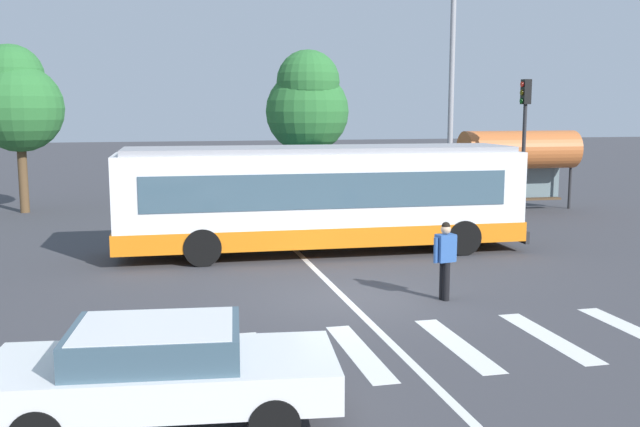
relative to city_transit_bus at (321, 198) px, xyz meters
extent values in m
plane|color=#3D3D42|center=(-0.48, -5.19, -1.59)|extent=(160.00, 160.00, 0.00)
cylinder|color=black|center=(3.91, 1.05, -1.09)|extent=(1.01, 0.33, 1.00)
cylinder|color=black|center=(3.83, -1.29, -1.09)|extent=(1.01, 0.33, 1.00)
cylinder|color=black|center=(-3.41, 1.28, -1.09)|extent=(1.01, 0.33, 1.00)
cylinder|color=black|center=(-3.48, -1.07, -1.09)|extent=(1.01, 0.33, 1.00)
cube|color=white|center=(-0.02, 0.00, 0.04)|extent=(11.50, 2.90, 2.55)
cube|color=orange|center=(-0.02, 0.00, -0.96)|extent=(11.62, 2.93, 0.55)
cube|color=#3D5666|center=(-0.02, 0.00, 0.34)|extent=(10.14, 2.91, 0.96)
cube|color=#3D5666|center=(5.70, -0.17, 0.24)|extent=(0.11, 2.24, 1.63)
cube|color=black|center=(5.70, -0.17, 1.13)|extent=(0.12, 1.94, 0.28)
cube|color=#99999E|center=(-0.02, 0.00, 1.39)|extent=(11.04, 2.68, 0.16)
cube|color=#28282B|center=(5.81, -0.18, -1.16)|extent=(0.20, 2.55, 0.36)
cylinder|color=black|center=(1.39, -5.65, -1.16)|extent=(0.16, 0.16, 0.85)
cylinder|color=black|center=(1.41, -5.76, -1.16)|extent=(0.16, 0.16, 0.85)
cube|color=#2D569E|center=(1.40, -5.70, -0.44)|extent=(0.44, 0.33, 0.60)
cylinder|color=#2D569E|center=(1.16, -5.75, -0.47)|extent=(0.10, 0.10, 0.55)
cylinder|color=#2D569E|center=(1.64, -5.66, -0.47)|extent=(0.10, 0.10, 0.55)
sphere|color=tan|center=(1.40, -5.70, -0.03)|extent=(0.22, 0.22, 0.22)
sphere|color=black|center=(1.40, -5.70, 0.04)|extent=(0.19, 0.19, 0.19)
cylinder|color=black|center=(-3.16, -9.98, -1.27)|extent=(0.66, 0.27, 0.64)
cylinder|color=black|center=(-3.34, -11.65, -1.27)|extent=(0.66, 0.27, 0.64)
cylinder|color=black|center=(-5.93, -9.67, -1.27)|extent=(0.66, 0.27, 0.64)
cube|color=white|center=(-4.64, -10.66, -0.95)|extent=(4.67, 2.31, 0.52)
cube|color=#3D5666|center=(-4.73, -10.65, -0.47)|extent=(2.32, 1.83, 0.44)
cube|color=white|center=(-4.73, -10.65, -0.28)|extent=(2.14, 1.74, 0.09)
cylinder|color=black|center=(-4.10, 13.28, -1.27)|extent=(0.25, 0.65, 0.64)
cylinder|color=black|center=(-2.43, 13.14, -1.27)|extent=(0.25, 0.65, 0.64)
cylinder|color=black|center=(-4.33, 10.50, -1.27)|extent=(0.25, 0.65, 0.64)
cylinder|color=black|center=(-2.66, 10.36, -1.27)|extent=(0.25, 0.65, 0.64)
cube|color=#C6B793|center=(-3.38, 11.82, -0.95)|extent=(2.18, 4.63, 0.52)
cube|color=#3D5666|center=(-3.39, 11.73, -0.47)|extent=(1.77, 2.28, 0.44)
cube|color=#C6B793|center=(-3.39, 11.73, -0.28)|extent=(1.68, 2.10, 0.09)
cylinder|color=black|center=(-1.45, 13.26, -1.27)|extent=(0.26, 0.66, 0.64)
cylinder|color=black|center=(0.21, 13.10, -1.27)|extent=(0.26, 0.66, 0.64)
cylinder|color=black|center=(-1.72, 10.48, -1.27)|extent=(0.26, 0.66, 0.64)
cylinder|color=black|center=(-0.05, 10.32, -1.27)|extent=(0.26, 0.66, 0.64)
cube|color=#234293|center=(-0.75, 11.79, -0.95)|extent=(2.24, 4.65, 0.52)
cube|color=#3D5666|center=(-0.76, 11.70, -0.47)|extent=(1.80, 2.30, 0.44)
cube|color=#234293|center=(-0.76, 11.70, -0.28)|extent=(1.71, 2.12, 0.09)
cylinder|color=black|center=(1.25, 13.20, -1.27)|extent=(0.21, 0.64, 0.64)
cylinder|color=black|center=(2.92, 13.17, -1.27)|extent=(0.21, 0.64, 0.64)
cylinder|color=black|center=(1.19, 10.41, -1.27)|extent=(0.21, 0.64, 0.64)
cylinder|color=black|center=(2.86, 10.38, -1.27)|extent=(0.21, 0.64, 0.64)
cube|color=#196B70|center=(2.06, 11.79, -0.95)|extent=(1.92, 4.54, 0.52)
cube|color=#3D5666|center=(2.05, 11.70, -0.47)|extent=(1.65, 2.19, 0.44)
cube|color=#196B70|center=(2.05, 11.70, -0.28)|extent=(1.57, 2.01, 0.09)
cylinder|color=#28282B|center=(8.68, 4.23, 0.56)|extent=(0.14, 0.14, 4.29)
cube|color=black|center=(8.68, 4.23, 3.15)|extent=(0.28, 0.32, 0.90)
cylinder|color=red|center=(8.51, 4.23, 3.42)|extent=(0.04, 0.20, 0.20)
cylinder|color=#463707|center=(8.51, 4.23, 3.12)|extent=(0.04, 0.20, 0.20)
cylinder|color=#093B10|center=(8.51, 4.23, 2.82)|extent=(0.04, 0.20, 0.20)
cylinder|color=#28282B|center=(7.45, 6.63, -0.44)|extent=(0.12, 0.12, 2.30)
cylinder|color=#28282B|center=(12.21, 6.63, -0.44)|extent=(0.12, 0.12, 2.30)
cube|color=slate|center=(9.83, 7.33, -0.32)|extent=(4.57, 0.04, 1.93)
cylinder|color=#BC602D|center=(9.83, 6.63, 0.89)|extent=(4.85, 1.54, 1.54)
cube|color=#4C3823|center=(9.83, 6.63, -1.14)|extent=(3.81, 0.36, 0.08)
cylinder|color=#939399|center=(6.09, 5.00, 2.70)|extent=(0.20, 0.20, 8.58)
cylinder|color=brown|center=(-9.74, 10.60, -0.12)|extent=(0.36, 0.36, 2.94)
sphere|color=#2D7033|center=(-9.74, 10.60, 2.56)|extent=(3.45, 3.45, 3.45)
sphere|color=#2D7033|center=(-10.02, 10.86, 3.77)|extent=(2.59, 2.59, 2.59)
cylinder|color=brown|center=(2.66, 14.21, -0.29)|extent=(0.36, 0.36, 2.60)
sphere|color=#2D7033|center=(2.66, 14.21, 2.42)|extent=(4.01, 4.01, 4.01)
sphere|color=#2D7033|center=(2.63, 13.87, 3.82)|extent=(3.01, 3.01, 3.01)
cube|color=silver|center=(-3.14, -8.55, -1.58)|extent=(0.45, 2.99, 0.01)
cube|color=silver|center=(-1.35, -8.55, -1.58)|extent=(0.45, 2.99, 0.01)
cube|color=silver|center=(0.43, -8.55, -1.58)|extent=(0.45, 2.99, 0.01)
cube|color=silver|center=(2.22, -8.55, -1.58)|extent=(0.45, 2.99, 0.01)
cube|color=silver|center=(4.01, -8.55, -1.58)|extent=(0.45, 2.99, 0.01)
cube|color=silver|center=(-0.67, -3.19, -1.58)|extent=(0.16, 24.00, 0.01)
camera|label=1|loc=(-4.69, -19.83, 2.52)|focal=40.20mm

